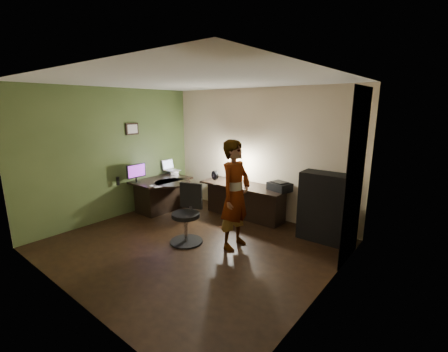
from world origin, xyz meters
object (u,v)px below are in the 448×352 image
Objects in this scene: desk_right at (243,201)px; monitor at (136,176)px; cabinet at (324,207)px; desk_left at (162,195)px; office_chair at (186,215)px; person at (235,195)px.

monitor is at bearing -145.73° from desk_right.
cabinet reaches higher than monitor.
desk_left is 1.03× the size of cabinet.
office_chair is at bearing -92.57° from desk_right.
person reaches higher than cabinet.
office_chair is at bearing -10.63° from monitor.
cabinet is at bearing 22.71° from office_chair.
desk_left is at bearing -168.46° from cabinet.
desk_right is 2.37m from monitor.
monitor is at bearing -161.72° from cabinet.
monitor is (-0.20, -0.51, 0.50)m from desk_left.
monitor is 2.59m from person.
person is (2.58, 0.10, 0.04)m from monitor.
desk_right is at bearing 177.48° from cabinet.
person is (2.38, -0.41, 0.54)m from desk_left.
monitor is 0.45× the size of office_chair.
office_chair is 0.56× the size of person.
office_chair is 0.94m from person.
office_chair is at bearing 117.45° from person.
office_chair reaches higher than desk_right.
desk_right is 1.76m from cabinet.
person reaches higher than desk_right.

